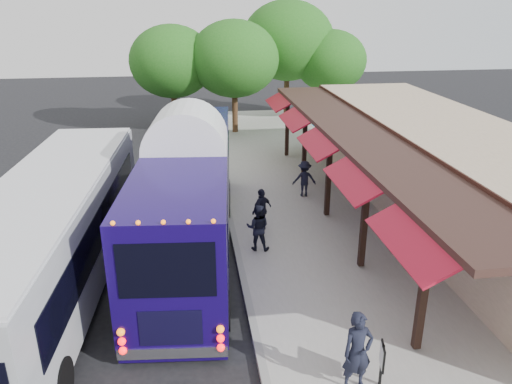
{
  "coord_description": "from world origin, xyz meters",
  "views": [
    {
      "loc": [
        -1.38,
        -13.21,
        8.02
      ],
      "look_at": [
        0.84,
        2.74,
        1.8
      ],
      "focal_mm": 35.0,
      "sensor_mm": 36.0,
      "label": 1
    }
  ],
  "objects_px": {
    "city_bus": "(52,234)",
    "ped_c": "(262,210)",
    "ped_b": "(258,227)",
    "ped_d": "(304,179)",
    "coach_bus": "(189,190)",
    "sign_board": "(382,358)",
    "ped_a": "(358,352)"
  },
  "relations": [
    {
      "from": "city_bus",
      "to": "ped_c",
      "type": "relative_size",
      "value": 8.03
    },
    {
      "from": "city_bus",
      "to": "ped_b",
      "type": "relative_size",
      "value": 7.94
    },
    {
      "from": "ped_d",
      "to": "city_bus",
      "type": "bearing_deg",
      "value": 38.9
    },
    {
      "from": "coach_bus",
      "to": "sign_board",
      "type": "relative_size",
      "value": 11.97
    },
    {
      "from": "sign_board",
      "to": "ped_c",
      "type": "bearing_deg",
      "value": 113.01
    },
    {
      "from": "ped_c",
      "to": "ped_d",
      "type": "bearing_deg",
      "value": -164.29
    },
    {
      "from": "ped_b",
      "to": "ped_a",
      "type": "bearing_deg",
      "value": 114.0
    },
    {
      "from": "city_bus",
      "to": "ped_a",
      "type": "bearing_deg",
      "value": -31.58
    },
    {
      "from": "coach_bus",
      "to": "ped_c",
      "type": "xyz_separation_m",
      "value": [
        2.55,
        0.76,
        -1.17
      ]
    },
    {
      "from": "city_bus",
      "to": "ped_c",
      "type": "height_order",
      "value": "city_bus"
    },
    {
      "from": "city_bus",
      "to": "sign_board",
      "type": "height_order",
      "value": "city_bus"
    },
    {
      "from": "ped_b",
      "to": "ped_d",
      "type": "distance_m",
      "value": 5.3
    },
    {
      "from": "ped_b",
      "to": "sign_board",
      "type": "distance_m",
      "value": 6.89
    },
    {
      "from": "ped_a",
      "to": "sign_board",
      "type": "relative_size",
      "value": 1.79
    },
    {
      "from": "ped_b",
      "to": "ped_d",
      "type": "height_order",
      "value": "ped_b"
    },
    {
      "from": "ped_c",
      "to": "sign_board",
      "type": "relative_size",
      "value": 1.53
    },
    {
      "from": "ped_a",
      "to": "coach_bus",
      "type": "bearing_deg",
      "value": 107.17
    },
    {
      "from": "ped_c",
      "to": "sign_board",
      "type": "xyz_separation_m",
      "value": [
        1.39,
        -8.15,
        -0.09
      ]
    },
    {
      "from": "ped_b",
      "to": "ped_d",
      "type": "bearing_deg",
      "value": -106.06
    },
    {
      "from": "coach_bus",
      "to": "ped_b",
      "type": "height_order",
      "value": "coach_bus"
    },
    {
      "from": "coach_bus",
      "to": "ped_d",
      "type": "height_order",
      "value": "coach_bus"
    },
    {
      "from": "sign_board",
      "to": "ped_a",
      "type": "bearing_deg",
      "value": -166.65
    },
    {
      "from": "city_bus",
      "to": "ped_d",
      "type": "relative_size",
      "value": 8.25
    },
    {
      "from": "ped_c",
      "to": "ped_d",
      "type": "distance_m",
      "value": 3.86
    },
    {
      "from": "coach_bus",
      "to": "sign_board",
      "type": "xyz_separation_m",
      "value": [
        3.94,
        -7.39,
        -1.26
      ]
    },
    {
      "from": "coach_bus",
      "to": "sign_board",
      "type": "distance_m",
      "value": 8.47
    },
    {
      "from": "city_bus",
      "to": "ped_d",
      "type": "distance_m",
      "value": 10.74
    },
    {
      "from": "ped_c",
      "to": "ped_d",
      "type": "relative_size",
      "value": 1.03
    },
    {
      "from": "ped_c",
      "to": "sign_board",
      "type": "bearing_deg",
      "value": 61.86
    },
    {
      "from": "coach_bus",
      "to": "ped_d",
      "type": "xyz_separation_m",
      "value": [
        4.85,
        3.86,
        -1.19
      ]
    },
    {
      "from": "ped_b",
      "to": "ped_d",
      "type": "relative_size",
      "value": 1.04
    },
    {
      "from": "ped_c",
      "to": "ped_d",
      "type": "height_order",
      "value": "ped_c"
    }
  ]
}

